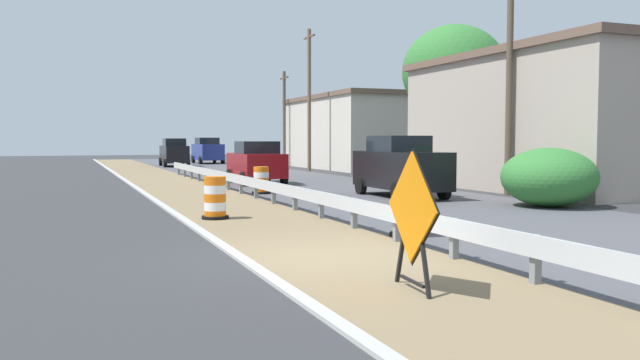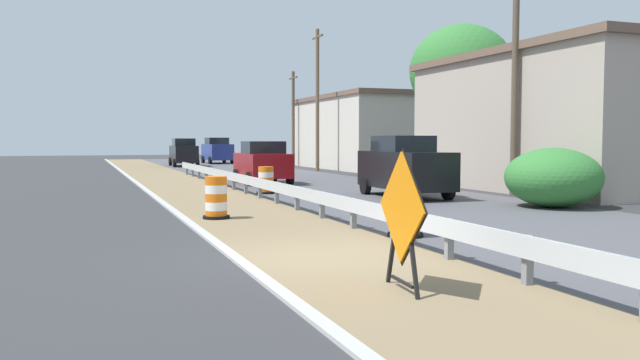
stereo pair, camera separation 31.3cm
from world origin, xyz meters
The scene contains 20 objects.
ground_plane centered at (0.00, 0.00, 0.00)m, with size 160.00×160.00×0.00m, color #333335.
median_dirt_strip centered at (0.53, 0.00, 0.00)m, with size 3.47×120.00×0.01m, color #7F6B4C.
far_lane_asphalt centered at (6.39, 0.00, 0.00)m, with size 8.25×120.00×0.00m, color #4C4C51.
curb_near_edge centered at (-1.30, 0.00, 0.00)m, with size 0.20×120.00×0.11m, color #ADADA8.
guardrail_median centered at (2.03, -1.05, 0.52)m, with size 0.18×59.32×0.71m.
warning_sign_diamond centered at (0.28, -2.78, 1.04)m, with size 0.18×1.58×1.93m.
traffic_barrel_nearest centered at (2.63, 1.51, 0.43)m, with size 0.75×0.75×0.95m.
traffic_barrel_close centered at (-0.48, 5.98, 0.49)m, with size 0.70×0.70×1.09m.
traffic_barrel_mid centered at (2.83, 13.07, 0.46)m, with size 0.72×0.72×1.02m.
car_lead_near_lane centered at (4.19, 18.53, 0.99)m, with size 2.15×4.16×1.97m.
car_trailing_near_lane centered at (7.44, 45.19, 1.12)m, with size 2.23×4.40×2.24m.
car_lead_far_lane centered at (3.75, 39.93, 1.07)m, with size 2.03×4.76×2.15m.
car_mid_far_lane centered at (7.08, 9.97, 1.09)m, with size 2.08×4.59×2.18m.
roadside_shop_near centered at (15.67, 11.04, 2.81)m, with size 9.08×12.36×5.60m.
roadside_shop_far centered at (15.45, 32.09, 2.61)m, with size 6.62×13.24×5.20m.
utility_pole_near centered at (11.09, 9.14, 4.81)m, with size 0.24×1.80×9.29m.
utility_pole_mid centered at (10.82, 29.13, 4.76)m, with size 0.24×1.80×9.20m.
utility_pole_far centered at (11.83, 37.32, 3.82)m, with size 0.24×1.80×7.33m.
bush_roadside centered at (9.63, 5.28, 0.90)m, with size 2.87×2.87×1.80m, color #337533.
tree_roadside centered at (15.12, 18.90, 5.61)m, with size 5.44×5.44×8.07m.
Camera 2 is at (-3.74, -10.43, 2.03)m, focal length 36.18 mm.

